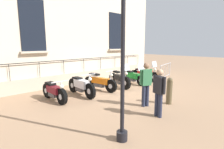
{
  "coord_description": "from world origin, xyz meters",
  "views": [
    {
      "loc": [
        6.75,
        -6.46,
        2.4
      ],
      "look_at": [
        0.19,
        0.0,
        0.8
      ],
      "focal_mm": 28.08,
      "sensor_mm": 36.0,
      "label": 1
    }
  ],
  "objects_px": {
    "motorcycle_white": "(81,86)",
    "pedestrian_walking": "(159,90)",
    "motorcycle_green": "(133,77)",
    "pedestrian_standing": "(146,82)",
    "bollard": "(169,91)",
    "motorcycle_red": "(145,74)",
    "motorcycle_maroon": "(54,92)",
    "motorcycle_orange": "(100,82)",
    "crowd_barrier": "(165,71)",
    "motorcycle_black": "(119,79)"
  },
  "relations": [
    {
      "from": "motorcycle_black",
      "to": "bollard",
      "type": "xyz_separation_m",
      "value": [
        3.37,
        -0.65,
        0.11
      ]
    },
    {
      "from": "bollard",
      "to": "motorcycle_red",
      "type": "bearing_deg",
      "value": 137.43
    },
    {
      "from": "motorcycle_white",
      "to": "pedestrian_walking",
      "type": "relative_size",
      "value": 1.37
    },
    {
      "from": "motorcycle_green",
      "to": "motorcycle_red",
      "type": "height_order",
      "value": "motorcycle_red"
    },
    {
      "from": "motorcycle_maroon",
      "to": "motorcycle_white",
      "type": "bearing_deg",
      "value": 84.15
    },
    {
      "from": "motorcycle_white",
      "to": "bollard",
      "type": "bearing_deg",
      "value": 27.73
    },
    {
      "from": "motorcycle_maroon",
      "to": "pedestrian_standing",
      "type": "height_order",
      "value": "pedestrian_standing"
    },
    {
      "from": "motorcycle_red",
      "to": "crowd_barrier",
      "type": "distance_m",
      "value": 1.82
    },
    {
      "from": "pedestrian_standing",
      "to": "pedestrian_walking",
      "type": "bearing_deg",
      "value": -30.34
    },
    {
      "from": "motorcycle_orange",
      "to": "crowd_barrier",
      "type": "height_order",
      "value": "motorcycle_orange"
    },
    {
      "from": "motorcycle_black",
      "to": "motorcycle_green",
      "type": "distance_m",
      "value": 1.19
    },
    {
      "from": "motorcycle_black",
      "to": "pedestrian_walking",
      "type": "relative_size",
      "value": 1.24
    },
    {
      "from": "motorcycle_orange",
      "to": "crowd_barrier",
      "type": "distance_m",
      "value": 5.49
    },
    {
      "from": "motorcycle_maroon",
      "to": "motorcycle_orange",
      "type": "distance_m",
      "value": 2.52
    },
    {
      "from": "motorcycle_green",
      "to": "pedestrian_standing",
      "type": "bearing_deg",
      "value": -44.27
    },
    {
      "from": "motorcycle_black",
      "to": "crowd_barrier",
      "type": "height_order",
      "value": "motorcycle_black"
    },
    {
      "from": "crowd_barrier",
      "to": "bollard",
      "type": "bearing_deg",
      "value": -59.82
    },
    {
      "from": "bollard",
      "to": "pedestrian_standing",
      "type": "height_order",
      "value": "pedestrian_standing"
    },
    {
      "from": "motorcycle_green",
      "to": "pedestrian_standing",
      "type": "distance_m",
      "value": 3.99
    },
    {
      "from": "pedestrian_standing",
      "to": "pedestrian_walking",
      "type": "distance_m",
      "value": 1.02
    },
    {
      "from": "motorcycle_white",
      "to": "pedestrian_standing",
      "type": "relative_size",
      "value": 1.3
    },
    {
      "from": "motorcycle_black",
      "to": "motorcycle_white",
      "type": "bearing_deg",
      "value": -93.08
    },
    {
      "from": "motorcycle_maroon",
      "to": "pedestrian_walking",
      "type": "distance_m",
      "value": 4.37
    },
    {
      "from": "motorcycle_white",
      "to": "motorcycle_black",
      "type": "height_order",
      "value": "motorcycle_black"
    },
    {
      "from": "motorcycle_white",
      "to": "motorcycle_black",
      "type": "relative_size",
      "value": 1.11
    },
    {
      "from": "motorcycle_red",
      "to": "motorcycle_black",
      "type": "bearing_deg",
      "value": -90.07
    },
    {
      "from": "motorcycle_maroon",
      "to": "motorcycle_white",
      "type": "distance_m",
      "value": 1.3
    },
    {
      "from": "motorcycle_white",
      "to": "motorcycle_red",
      "type": "height_order",
      "value": "motorcycle_red"
    },
    {
      "from": "motorcycle_orange",
      "to": "pedestrian_standing",
      "type": "distance_m",
      "value": 3.13
    },
    {
      "from": "motorcycle_red",
      "to": "bollard",
      "type": "xyz_separation_m",
      "value": [
        3.37,
        -3.09,
        0.1
      ]
    },
    {
      "from": "pedestrian_standing",
      "to": "pedestrian_walking",
      "type": "relative_size",
      "value": 1.06
    },
    {
      "from": "motorcycle_black",
      "to": "motorcycle_green",
      "type": "bearing_deg",
      "value": 88.94
    },
    {
      "from": "motorcycle_white",
      "to": "motorcycle_red",
      "type": "relative_size",
      "value": 1.04
    },
    {
      "from": "motorcycle_orange",
      "to": "motorcycle_green",
      "type": "bearing_deg",
      "value": 84.46
    },
    {
      "from": "motorcycle_green",
      "to": "motorcycle_red",
      "type": "distance_m",
      "value": 1.25
    },
    {
      "from": "motorcycle_white",
      "to": "pedestrian_walking",
      "type": "bearing_deg",
      "value": 6.04
    },
    {
      "from": "motorcycle_white",
      "to": "bollard",
      "type": "xyz_separation_m",
      "value": [
        3.5,
        1.84,
        0.09
      ]
    },
    {
      "from": "motorcycle_maroon",
      "to": "crowd_barrier",
      "type": "xyz_separation_m",
      "value": [
        0.84,
        7.94,
        0.16
      ]
    },
    {
      "from": "motorcycle_maroon",
      "to": "motorcycle_black",
      "type": "height_order",
      "value": "motorcycle_black"
    },
    {
      "from": "crowd_barrier",
      "to": "pedestrian_walking",
      "type": "relative_size",
      "value": 1.41
    },
    {
      "from": "motorcycle_maroon",
      "to": "motorcycle_red",
      "type": "xyz_separation_m",
      "value": [
        0.27,
        6.22,
        0.04
      ]
    },
    {
      "from": "crowd_barrier",
      "to": "bollard",
      "type": "height_order",
      "value": "bollard"
    },
    {
      "from": "crowd_barrier",
      "to": "bollard",
      "type": "xyz_separation_m",
      "value": [
        2.8,
        -4.81,
        -0.02
      ]
    },
    {
      "from": "crowd_barrier",
      "to": "pedestrian_walking",
      "type": "distance_m",
      "value": 7.01
    },
    {
      "from": "motorcycle_maroon",
      "to": "bollard",
      "type": "xyz_separation_m",
      "value": [
        3.63,
        3.13,
        0.15
      ]
    },
    {
      "from": "motorcycle_white",
      "to": "motorcycle_green",
      "type": "bearing_deg",
      "value": 87.57
    },
    {
      "from": "motorcycle_red",
      "to": "pedestrian_standing",
      "type": "distance_m",
      "value": 4.95
    },
    {
      "from": "motorcycle_red",
      "to": "pedestrian_standing",
      "type": "bearing_deg",
      "value": -54.6
    },
    {
      "from": "crowd_barrier",
      "to": "motorcycle_orange",
      "type": "bearing_deg",
      "value": -98.23
    },
    {
      "from": "motorcycle_maroon",
      "to": "motorcycle_green",
      "type": "distance_m",
      "value": 4.98
    }
  ]
}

